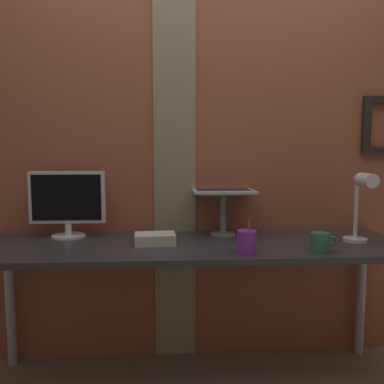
{
  "coord_description": "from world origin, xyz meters",
  "views": [
    {
      "loc": [
        -0.19,
        -1.79,
        1.19
      ],
      "look_at": [
        -0.07,
        0.16,
        1.0
      ],
      "focal_mm": 35.03,
      "sensor_mm": 36.0,
      "label": 1
    }
  ],
  "objects_px": {
    "laptop": "(222,180)",
    "pen_cup": "(247,242)",
    "monitor": "(68,201)",
    "desk_lamp": "(362,200)",
    "coffee_mug": "(320,242)"
  },
  "relations": [
    {
      "from": "monitor",
      "to": "coffee_mug",
      "type": "xyz_separation_m",
      "value": [
        1.23,
        -0.39,
        -0.15
      ]
    },
    {
      "from": "pen_cup",
      "to": "desk_lamp",
      "type": "bearing_deg",
      "value": 14.16
    },
    {
      "from": "laptop",
      "to": "pen_cup",
      "type": "bearing_deg",
      "value": -83.96
    },
    {
      "from": "monitor",
      "to": "desk_lamp",
      "type": "bearing_deg",
      "value": -9.08
    },
    {
      "from": "desk_lamp",
      "to": "coffee_mug",
      "type": "bearing_deg",
      "value": -150.2
    },
    {
      "from": "monitor",
      "to": "pen_cup",
      "type": "xyz_separation_m",
      "value": [
        0.89,
        -0.39,
        -0.14
      ]
    },
    {
      "from": "monitor",
      "to": "desk_lamp",
      "type": "xyz_separation_m",
      "value": [
        1.5,
        -0.24,
        0.02
      ]
    },
    {
      "from": "laptop",
      "to": "pen_cup",
      "type": "xyz_separation_m",
      "value": [
        0.05,
        -0.47,
        -0.25
      ]
    },
    {
      "from": "pen_cup",
      "to": "coffee_mug",
      "type": "bearing_deg",
      "value": -0.0
    },
    {
      "from": "desk_lamp",
      "to": "coffee_mug",
      "type": "distance_m",
      "value": 0.36
    },
    {
      "from": "monitor",
      "to": "desk_lamp",
      "type": "height_order",
      "value": "monitor"
    },
    {
      "from": "laptop",
      "to": "pen_cup",
      "type": "relative_size",
      "value": 1.97
    },
    {
      "from": "pen_cup",
      "to": "coffee_mug",
      "type": "height_order",
      "value": "pen_cup"
    },
    {
      "from": "laptop",
      "to": "coffee_mug",
      "type": "xyz_separation_m",
      "value": [
        0.39,
        -0.47,
        -0.26
      ]
    },
    {
      "from": "pen_cup",
      "to": "coffee_mug",
      "type": "xyz_separation_m",
      "value": [
        0.34,
        -0.0,
        -0.01
      ]
    }
  ]
}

